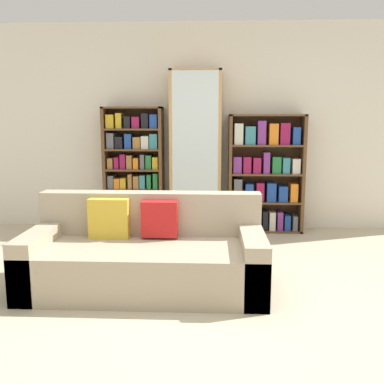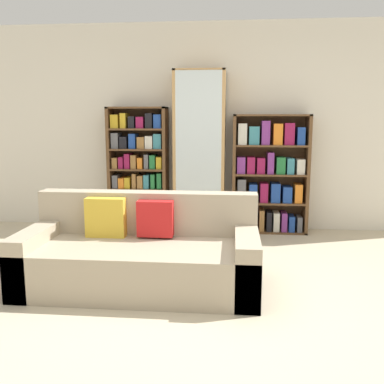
{
  "view_description": "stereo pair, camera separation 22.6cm",
  "coord_description": "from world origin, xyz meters",
  "px_view_note": "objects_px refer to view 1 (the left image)",
  "views": [
    {
      "loc": [
        0.05,
        -3.21,
        1.46
      ],
      "look_at": [
        -0.16,
        1.32,
        0.69
      ],
      "focal_mm": 40.0,
      "sensor_mm": 36.0,
      "label": 1
    },
    {
      "loc": [
        0.28,
        -3.19,
        1.46
      ],
      "look_at": [
        -0.16,
        1.32,
        0.69
      ],
      "focal_mm": 40.0,
      "sensor_mm": 36.0,
      "label": 2
    }
  ],
  "objects_px": {
    "display_cabinet": "(196,153)",
    "wine_bottle": "(240,226)",
    "couch": "(146,256)",
    "bookshelf_left": "(134,170)",
    "bookshelf_right": "(265,175)"
  },
  "relations": [
    {
      "from": "bookshelf_left",
      "to": "bookshelf_right",
      "type": "distance_m",
      "value": 1.71
    },
    {
      "from": "display_cabinet",
      "to": "bookshelf_right",
      "type": "relative_size",
      "value": 1.36
    },
    {
      "from": "display_cabinet",
      "to": "wine_bottle",
      "type": "distance_m",
      "value": 1.11
    },
    {
      "from": "couch",
      "to": "wine_bottle",
      "type": "xyz_separation_m",
      "value": [
        0.92,
        1.55,
        -0.11
      ]
    },
    {
      "from": "bookshelf_left",
      "to": "bookshelf_right",
      "type": "relative_size",
      "value": 1.06
    },
    {
      "from": "bookshelf_right",
      "to": "couch",
      "type": "bearing_deg",
      "value": -122.46
    },
    {
      "from": "bookshelf_left",
      "to": "bookshelf_right",
      "type": "bearing_deg",
      "value": 0.03
    },
    {
      "from": "couch",
      "to": "wine_bottle",
      "type": "distance_m",
      "value": 1.8
    },
    {
      "from": "bookshelf_left",
      "to": "wine_bottle",
      "type": "relative_size",
      "value": 3.97
    },
    {
      "from": "display_cabinet",
      "to": "couch",
      "type": "bearing_deg",
      "value": -100.37
    },
    {
      "from": "display_cabinet",
      "to": "bookshelf_left",
      "type": "bearing_deg",
      "value": 178.93
    },
    {
      "from": "display_cabinet",
      "to": "bookshelf_right",
      "type": "xyz_separation_m",
      "value": [
        0.9,
        0.02,
        -0.29
      ]
    },
    {
      "from": "couch",
      "to": "bookshelf_right",
      "type": "distance_m",
      "value": 2.4
    },
    {
      "from": "bookshelf_right",
      "to": "wine_bottle",
      "type": "relative_size",
      "value": 3.73
    },
    {
      "from": "couch",
      "to": "bookshelf_left",
      "type": "height_order",
      "value": "bookshelf_left"
    }
  ]
}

